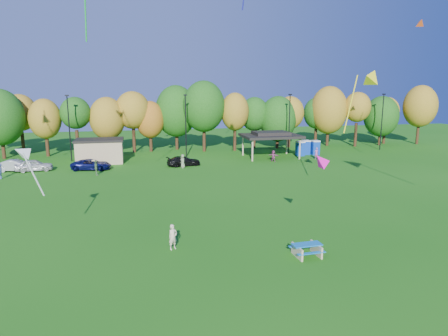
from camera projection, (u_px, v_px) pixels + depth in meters
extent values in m
plane|color=#19600F|center=(248.00, 290.00, 20.15)|extent=(160.00, 160.00, 0.00)
cylinder|color=black|center=(3.00, 146.00, 56.99)|extent=(0.50, 0.50, 3.56)
ellipsoid|color=#144C0F|center=(0.00, 117.00, 56.16)|extent=(6.62, 6.62, 8.00)
cylinder|color=black|center=(23.00, 142.00, 61.19)|extent=(0.50, 0.50, 3.79)
ellipsoid|color=olive|center=(20.00, 113.00, 60.31)|extent=(4.94, 4.94, 5.58)
cylinder|color=black|center=(47.00, 145.00, 59.01)|extent=(0.50, 0.50, 3.34)
ellipsoid|color=olive|center=(45.00, 119.00, 58.24)|extent=(4.61, 4.61, 5.88)
cylinder|color=black|center=(78.00, 143.00, 59.73)|extent=(0.50, 0.50, 3.82)
ellipsoid|color=#144C0F|center=(75.00, 113.00, 58.85)|extent=(4.43, 4.43, 4.73)
cylinder|color=black|center=(109.00, 143.00, 61.36)|extent=(0.50, 0.50, 3.25)
ellipsoid|color=olive|center=(107.00, 119.00, 60.60)|extent=(5.33, 5.33, 6.53)
cylinder|color=black|center=(134.00, 140.00, 62.65)|extent=(0.50, 0.50, 3.96)
ellipsoid|color=olive|center=(133.00, 110.00, 61.74)|extent=(5.31, 5.31, 5.82)
cylinder|color=black|center=(151.00, 142.00, 63.56)|extent=(0.50, 0.50, 3.05)
ellipsoid|color=#995914|center=(150.00, 120.00, 62.86)|extent=(4.54, 4.54, 5.87)
cylinder|color=black|center=(177.00, 138.00, 65.54)|extent=(0.50, 0.50, 3.77)
ellipsoid|color=#144C0F|center=(176.00, 111.00, 64.67)|extent=(6.69, 6.69, 8.35)
cylinder|color=black|center=(204.00, 138.00, 63.49)|extent=(0.50, 0.50, 4.28)
ellipsoid|color=#144C0F|center=(204.00, 106.00, 62.50)|extent=(6.64, 6.64, 8.01)
cylinder|color=black|center=(235.00, 139.00, 64.29)|extent=(0.50, 0.50, 3.76)
ellipsoid|color=olive|center=(235.00, 112.00, 63.42)|extent=(4.49, 4.49, 6.02)
cylinder|color=black|center=(254.00, 138.00, 67.11)|extent=(0.50, 0.50, 3.43)
ellipsoid|color=#144C0F|center=(254.00, 114.00, 66.31)|extent=(4.77, 4.77, 5.63)
cylinder|color=black|center=(277.00, 139.00, 67.15)|extent=(0.50, 0.50, 2.95)
ellipsoid|color=#144C0F|center=(278.00, 119.00, 66.47)|extent=(6.14, 6.14, 7.54)
cylinder|color=black|center=(289.00, 137.00, 68.03)|extent=(0.50, 0.50, 3.52)
ellipsoid|color=olive|center=(290.00, 113.00, 67.21)|extent=(4.78, 4.78, 5.53)
cylinder|color=black|center=(316.00, 135.00, 70.84)|extent=(0.50, 0.50, 3.39)
ellipsoid|color=#144C0F|center=(317.00, 113.00, 70.06)|extent=(4.54, 4.54, 5.46)
cylinder|color=black|center=(327.00, 135.00, 69.93)|extent=(0.50, 0.50, 3.72)
ellipsoid|color=olive|center=(329.00, 110.00, 69.07)|extent=(6.32, 6.32, 8.24)
cylinder|color=black|center=(356.00, 135.00, 68.94)|extent=(0.50, 0.50, 4.06)
ellipsoid|color=olive|center=(357.00, 107.00, 68.00)|extent=(4.50, 4.50, 5.13)
cylinder|color=black|center=(380.00, 136.00, 70.64)|extent=(0.50, 0.50, 3.05)
ellipsoid|color=#144C0F|center=(381.00, 116.00, 69.93)|extent=(5.97, 5.97, 7.05)
cylinder|color=black|center=(384.00, 134.00, 72.48)|extent=(0.50, 0.50, 3.55)
ellipsoid|color=olive|center=(386.00, 111.00, 71.66)|extent=(4.60, 4.60, 4.99)
cylinder|color=black|center=(418.00, 133.00, 71.85)|extent=(0.50, 0.50, 4.07)
ellipsoid|color=olive|center=(420.00, 106.00, 70.91)|extent=(5.83, 5.83, 7.42)
cylinder|color=black|center=(69.00, 129.00, 54.52)|extent=(0.16, 0.16, 9.00)
cube|color=black|center=(67.00, 95.00, 53.63)|extent=(0.50, 0.25, 0.18)
cylinder|color=black|center=(186.00, 126.00, 57.94)|extent=(0.16, 0.16, 9.00)
cube|color=black|center=(185.00, 95.00, 57.05)|extent=(0.50, 0.25, 0.18)
cylinder|color=black|center=(289.00, 124.00, 61.37)|extent=(0.16, 0.16, 9.00)
cube|color=black|center=(290.00, 95.00, 60.48)|extent=(0.50, 0.25, 0.18)
cylinder|color=black|center=(382.00, 122.00, 64.79)|extent=(0.16, 0.16, 9.00)
cube|color=black|center=(384.00, 94.00, 63.90)|extent=(0.50, 0.25, 0.18)
cube|color=tan|center=(100.00, 152.00, 54.06)|extent=(6.00, 4.00, 3.00)
cube|color=black|center=(99.00, 140.00, 53.74)|extent=(6.30, 4.30, 0.25)
cylinder|color=tan|center=(252.00, 151.00, 55.10)|extent=(0.24, 0.24, 3.00)
cylinder|color=tan|center=(300.00, 149.00, 56.60)|extent=(0.24, 0.24, 3.00)
cylinder|color=tan|center=(243.00, 145.00, 59.88)|extent=(0.24, 0.24, 3.00)
cylinder|color=tan|center=(287.00, 144.00, 61.38)|extent=(0.24, 0.24, 3.00)
cube|color=black|center=(271.00, 136.00, 57.91)|extent=(8.20, 6.20, 0.35)
cube|color=black|center=(271.00, 133.00, 57.83)|extent=(5.00, 3.50, 0.45)
cube|color=#0C37A8|center=(300.00, 149.00, 59.69)|extent=(1.10, 1.10, 2.00)
cube|color=silver|center=(300.00, 142.00, 59.48)|extent=(1.15, 1.15, 0.18)
cube|color=#0C37A8|center=(306.00, 148.00, 60.83)|extent=(1.10, 1.10, 2.00)
cube|color=silver|center=(306.00, 141.00, 60.62)|extent=(1.15, 1.15, 0.18)
cube|color=#0C37A8|center=(315.00, 148.00, 60.60)|extent=(1.10, 1.10, 2.00)
cube|color=silver|center=(315.00, 141.00, 60.38)|extent=(1.15, 1.15, 0.18)
cube|color=tan|center=(297.00, 252.00, 24.02)|extent=(0.19, 1.44, 0.71)
cube|color=tan|center=(316.00, 249.00, 24.36)|extent=(0.19, 1.44, 0.71)
cube|color=#146DB2|center=(307.00, 244.00, 24.11)|extent=(1.82, 0.83, 0.06)
cube|color=#146DB2|center=(312.00, 253.00, 23.59)|extent=(1.79, 0.34, 0.05)
cube|color=#146DB2|center=(302.00, 245.00, 24.75)|extent=(1.79, 0.34, 0.05)
imported|color=beige|center=(173.00, 237.00, 25.11)|extent=(0.71, 0.63, 1.63)
imported|color=silver|center=(34.00, 165.00, 48.66)|extent=(4.49, 2.27, 1.47)
imported|color=#A5A4A9|center=(16.00, 166.00, 48.61)|extent=(4.48, 2.12, 1.42)
imported|color=#0C0F48|center=(91.00, 165.00, 49.49)|extent=(5.09, 3.01, 1.33)
imported|color=black|center=(184.00, 161.00, 52.00)|extent=(4.62, 2.52, 1.27)
imported|color=#A34C9A|center=(316.00, 153.00, 56.75)|extent=(0.67, 0.48, 1.70)
imported|color=#5A804E|center=(96.00, 168.00, 46.34)|extent=(0.61, 1.10, 1.79)
imported|color=#435594|center=(0.00, 171.00, 44.54)|extent=(0.80, 1.23, 1.79)
imported|color=#AA4784|center=(273.00, 156.00, 54.93)|extent=(1.42, 1.30, 1.58)
imported|color=#73875C|center=(183.00, 161.00, 50.68)|extent=(0.77, 0.97, 1.74)
cone|color=#FC0EA7|center=(320.00, 161.00, 23.97)|extent=(1.26, 0.95, 1.24)
cone|color=#DD471A|center=(421.00, 22.00, 43.50)|extent=(1.33, 1.52, 1.29)
cone|color=yellow|center=(372.00, 76.00, 31.99)|extent=(2.36, 2.21, 1.90)
cylinder|color=yellow|center=(351.00, 104.00, 32.92)|extent=(1.58, 1.04, 4.73)
cone|color=silver|center=(21.00, 152.00, 24.45)|extent=(1.58, 1.52, 1.28)
cylinder|color=silver|center=(34.00, 175.00, 24.36)|extent=(0.96, 0.75, 2.85)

